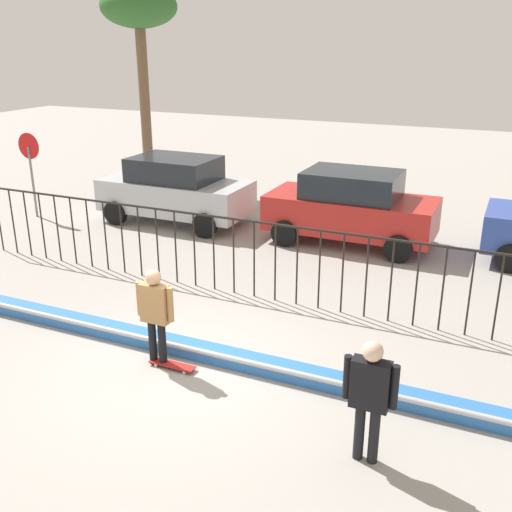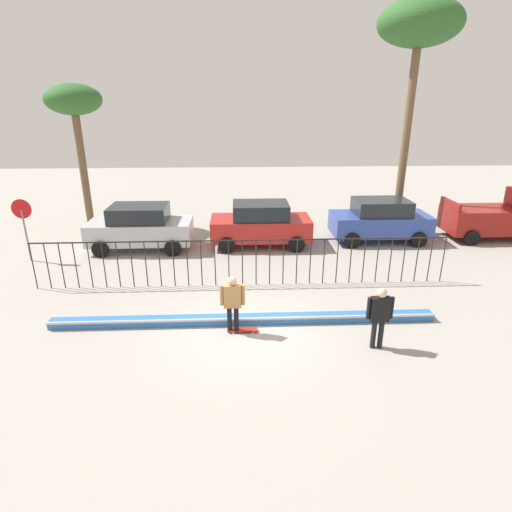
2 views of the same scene
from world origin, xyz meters
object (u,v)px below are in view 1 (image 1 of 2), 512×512
parked_car_silver (175,189)px  skateboarder (155,309)px  skateboard (172,365)px  parked_car_red (351,207)px  camera_operator (370,391)px  stop_sign (31,163)px  palm_tree_short (139,14)px

parked_car_silver → skateboarder: bearing=-59.6°
skateboard → parked_car_red: (0.89, 7.35, 0.91)m
skateboarder → skateboard: size_ratio=2.10×
camera_operator → stop_sign: size_ratio=0.68×
skateboarder → stop_sign: 10.00m
camera_operator → parked_car_silver: (-7.68, 8.03, -0.05)m
skateboard → parked_car_silver: (-4.24, 7.11, 0.91)m
parked_car_silver → stop_sign: 4.37m
parked_car_silver → parked_car_red: (5.13, 0.24, 0.00)m
skateboarder → stop_sign: stop_sign is taller
skateboard → camera_operator: 3.69m
parked_car_red → skateboard: bearing=-94.7°
skateboard → stop_sign: bearing=140.3°
skateboarder → parked_car_silver: parked_car_silver is taller
skateboarder → skateboard: 0.99m
skateboard → stop_sign: size_ratio=0.32×
parked_car_red → stop_sign: size_ratio=1.72×
parked_car_red → parked_car_silver: bearing=-175.1°
skateboard → camera_operator: bearing=-19.7°
skateboarder → parked_car_silver: bearing=124.6°
skateboard → stop_sign: stop_sign is taller
stop_sign → skateboarder: bearing=-35.8°
skateboard → palm_tree_short: 14.26m
skateboard → parked_car_silver: size_ratio=0.19×
skateboard → camera_operator: (3.44, -0.92, 0.96)m
skateboarder → parked_car_silver: 8.13m
camera_operator → palm_tree_short: palm_tree_short is taller
camera_operator → palm_tree_short: (-10.98, 11.57, 4.79)m
skateboarder → skateboard: bearing=2.1°
skateboarder → stop_sign: (-8.10, 5.84, 0.61)m
stop_sign → parked_car_silver: bearing=16.9°
parked_car_silver → palm_tree_short: (-3.30, 3.54, 4.84)m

